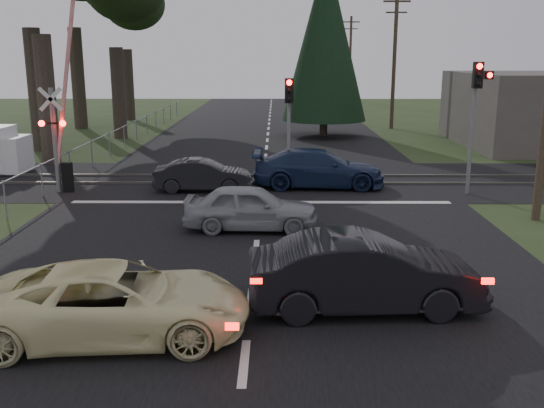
{
  "coord_description": "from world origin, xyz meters",
  "views": [
    {
      "loc": [
        0.52,
        -12.0,
        4.9
      ],
      "look_at": [
        0.42,
        2.67,
        1.3
      ],
      "focal_mm": 40.0,
      "sensor_mm": 36.0,
      "label": 1
    }
  ],
  "objects_px": {
    "silver_car": "(251,208)",
    "dark_car_far": "(203,175)",
    "utility_pole_far": "(350,58)",
    "dark_hatchback": "(365,274)",
    "traffic_signal_right": "(477,102)",
    "blue_sedan": "(318,168)",
    "utility_pole_mid": "(394,59)",
    "crossing_signal": "(61,137)",
    "cream_coupe": "(115,302)",
    "traffic_signal_center": "(289,114)"
  },
  "relations": [
    {
      "from": "traffic_signal_center",
      "to": "utility_pole_far",
      "type": "xyz_separation_m",
      "value": [
        7.5,
        44.32,
        1.92
      ]
    },
    {
      "from": "crossing_signal",
      "to": "traffic_signal_right",
      "type": "distance_m",
      "value": 14.88
    },
    {
      "from": "dark_hatchback",
      "to": "dark_car_far",
      "type": "bearing_deg",
      "value": 18.91
    },
    {
      "from": "blue_sedan",
      "to": "cream_coupe",
      "type": "bearing_deg",
      "value": 162.07
    },
    {
      "from": "utility_pole_far",
      "to": "dark_car_far",
      "type": "height_order",
      "value": "utility_pole_far"
    },
    {
      "from": "crossing_signal",
      "to": "utility_pole_far",
      "type": "distance_m",
      "value": 47.96
    },
    {
      "from": "utility_pole_far",
      "to": "blue_sedan",
      "type": "relative_size",
      "value": 1.8
    },
    {
      "from": "traffic_signal_right",
      "to": "silver_car",
      "type": "relative_size",
      "value": 1.22
    },
    {
      "from": "utility_pole_far",
      "to": "cream_coupe",
      "type": "xyz_separation_m",
      "value": [
        -10.83,
        -57.03,
        -4.06
      ]
    },
    {
      "from": "silver_car",
      "to": "utility_pole_mid",
      "type": "bearing_deg",
      "value": -17.24
    },
    {
      "from": "dark_hatchback",
      "to": "traffic_signal_right",
      "type": "bearing_deg",
      "value": -30.69
    },
    {
      "from": "utility_pole_far",
      "to": "dark_car_far",
      "type": "relative_size",
      "value": 2.52
    },
    {
      "from": "utility_pole_far",
      "to": "cream_coupe",
      "type": "bearing_deg",
      "value": -100.75
    },
    {
      "from": "utility_pole_mid",
      "to": "cream_coupe",
      "type": "bearing_deg",
      "value": -108.67
    },
    {
      "from": "silver_car",
      "to": "dark_car_far",
      "type": "height_order",
      "value": "silver_car"
    },
    {
      "from": "traffic_signal_right",
      "to": "blue_sedan",
      "type": "bearing_deg",
      "value": 166.96
    },
    {
      "from": "dark_hatchback",
      "to": "blue_sedan",
      "type": "bearing_deg",
      "value": -2.85
    },
    {
      "from": "utility_pole_mid",
      "to": "dark_hatchback",
      "type": "relative_size",
      "value": 1.98
    },
    {
      "from": "traffic_signal_center",
      "to": "dark_car_far",
      "type": "height_order",
      "value": "traffic_signal_center"
    },
    {
      "from": "traffic_signal_center",
      "to": "utility_pole_mid",
      "type": "bearing_deg",
      "value": 68.79
    },
    {
      "from": "utility_pole_far",
      "to": "dark_hatchback",
      "type": "relative_size",
      "value": 1.98
    },
    {
      "from": "dark_hatchback",
      "to": "utility_pole_mid",
      "type": "bearing_deg",
      "value": -14.92
    },
    {
      "from": "traffic_signal_center",
      "to": "blue_sedan",
      "type": "xyz_separation_m",
      "value": [
        1.13,
        0.05,
        -2.08
      ]
    },
    {
      "from": "utility_pole_mid",
      "to": "silver_car",
      "type": "xyz_separation_m",
      "value": [
        -8.7,
        -25.14,
        -4.07
      ]
    },
    {
      "from": "crossing_signal",
      "to": "blue_sedan",
      "type": "distance_m",
      "value": 9.55
    },
    {
      "from": "traffic_signal_right",
      "to": "silver_car",
      "type": "xyz_separation_m",
      "value": [
        -7.75,
        -4.61,
        -2.66
      ]
    },
    {
      "from": "cream_coupe",
      "to": "silver_car",
      "type": "bearing_deg",
      "value": -21.74
    },
    {
      "from": "crossing_signal",
      "to": "traffic_signal_center",
      "type": "xyz_separation_m",
      "value": [
        8.27,
        0.89,
        0.75
      ]
    },
    {
      "from": "silver_car",
      "to": "traffic_signal_center",
      "type": "bearing_deg",
      "value": -9.81
    },
    {
      "from": "crossing_signal",
      "to": "utility_pole_far",
      "type": "bearing_deg",
      "value": 70.77
    },
    {
      "from": "traffic_signal_center",
      "to": "utility_pole_mid",
      "type": "distance_m",
      "value": 20.82
    },
    {
      "from": "silver_car",
      "to": "blue_sedan",
      "type": "height_order",
      "value": "blue_sedan"
    },
    {
      "from": "dark_car_far",
      "to": "crossing_signal",
      "type": "bearing_deg",
      "value": 91.25
    },
    {
      "from": "dark_hatchback",
      "to": "utility_pole_far",
      "type": "bearing_deg",
      "value": -9.85
    },
    {
      "from": "crossing_signal",
      "to": "dark_car_far",
      "type": "distance_m",
      "value": 5.29
    },
    {
      "from": "traffic_signal_right",
      "to": "silver_car",
      "type": "distance_m",
      "value": 9.4
    },
    {
      "from": "traffic_signal_right",
      "to": "blue_sedan",
      "type": "height_order",
      "value": "traffic_signal_right"
    },
    {
      "from": "traffic_signal_right",
      "to": "utility_pole_mid",
      "type": "height_order",
      "value": "utility_pole_mid"
    },
    {
      "from": "blue_sedan",
      "to": "dark_hatchback",
      "type": "bearing_deg",
      "value": -178.05
    },
    {
      "from": "utility_pole_far",
      "to": "utility_pole_mid",
      "type": "bearing_deg",
      "value": -90.0
    },
    {
      "from": "traffic_signal_center",
      "to": "cream_coupe",
      "type": "bearing_deg",
      "value": -104.66
    },
    {
      "from": "utility_pole_mid",
      "to": "dark_car_far",
      "type": "xyz_separation_m",
      "value": [
        -10.69,
        -19.99,
        -4.14
      ]
    },
    {
      "from": "traffic_signal_center",
      "to": "silver_car",
      "type": "height_order",
      "value": "traffic_signal_center"
    },
    {
      "from": "traffic_signal_center",
      "to": "silver_car",
      "type": "relative_size",
      "value": 1.07
    },
    {
      "from": "traffic_signal_right",
      "to": "cream_coupe",
      "type": "height_order",
      "value": "traffic_signal_right"
    },
    {
      "from": "utility_pole_far",
      "to": "cream_coupe",
      "type": "relative_size",
      "value": 1.89
    },
    {
      "from": "cream_coupe",
      "to": "blue_sedan",
      "type": "distance_m",
      "value": 13.52
    },
    {
      "from": "cream_coupe",
      "to": "dark_hatchback",
      "type": "height_order",
      "value": "dark_hatchback"
    },
    {
      "from": "utility_pole_far",
      "to": "dark_car_far",
      "type": "xyz_separation_m",
      "value": [
        -10.69,
        -44.99,
        -4.14
      ]
    },
    {
      "from": "crossing_signal",
      "to": "utility_pole_far",
      "type": "height_order",
      "value": "utility_pole_far"
    }
  ]
}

